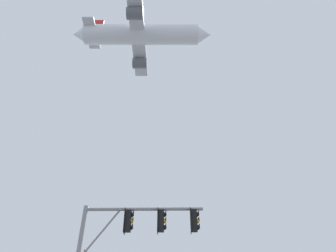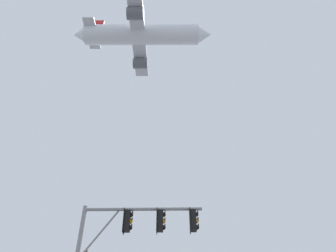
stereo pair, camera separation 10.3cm
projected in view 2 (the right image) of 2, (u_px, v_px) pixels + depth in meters
signal_pole_near at (128, 241)px, 12.54m from camera, size 5.27×0.51×6.54m
airplane at (142, 35)px, 48.11m from camera, size 21.99×16.99×6.01m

